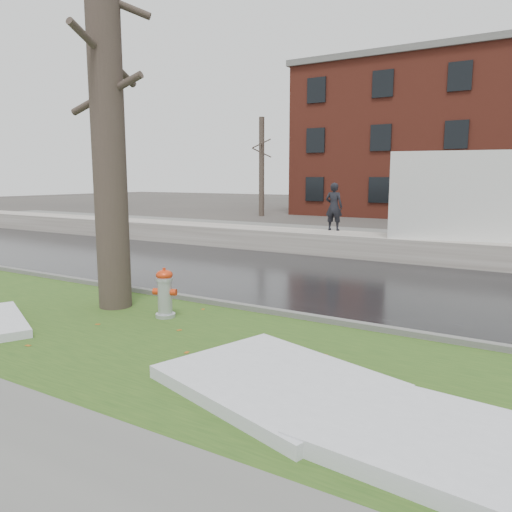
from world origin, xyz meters
The scene contains 14 objects.
ground centered at (0.00, 0.00, 0.00)m, with size 120.00×120.00×0.00m, color #47423D.
verge centered at (0.00, -1.25, 0.02)m, with size 60.00×4.50×0.04m, color #254717.
road centered at (0.00, 4.50, 0.01)m, with size 60.00×7.00×0.03m, color black.
parking_lot centered at (0.00, 13.00, 0.01)m, with size 60.00×9.00×0.03m, color slate.
curb centered at (0.00, 1.00, 0.07)m, with size 60.00×0.15×0.14m, color slate.
snowbank centered at (0.00, 8.70, 0.38)m, with size 60.00×1.60×0.75m, color beige.
brick_building centered at (2.00, 30.00, 5.00)m, with size 26.00×12.00×10.00m, color maroon.
bg_tree_left centered at (-12.00, 22.00, 3.33)m, with size 1.40×1.62×6.50m.
bg_tree_center centered at (-6.00, 26.00, 3.33)m, with size 1.40×1.62×6.50m.
fire_hydrant centered at (-0.85, -0.22, 0.53)m, with size 0.46×0.43×0.92m.
tree centered at (-2.23, -0.15, 4.05)m, with size 1.65×1.95×7.96m.
worker centered at (-1.52, 9.30, 1.58)m, with size 0.61×0.40×1.66m, color black.
snow_patch_near centered at (2.40, -1.88, 0.12)m, with size 2.60×2.00×0.16m, color silver.
snow_patch_side centered at (4.58, -2.34, 0.13)m, with size 2.80×1.80×0.18m, color silver.
Camera 1 is at (5.21, -6.96, 2.59)m, focal length 35.00 mm.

